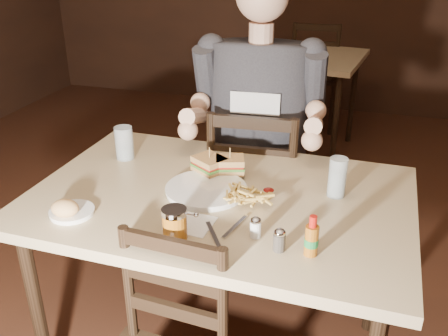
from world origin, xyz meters
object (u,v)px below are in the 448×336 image
(bg_table, at_px, (307,66))
(glass_left, at_px, (124,143))
(main_table, at_px, (220,211))
(bg_chair_near, at_px, (293,120))
(bg_chair_far, at_px, (314,75))
(syrup_dispenser, at_px, (175,224))
(chair_far, at_px, (257,194))
(hot_sauce, at_px, (312,236))
(glass_right, at_px, (337,177))
(side_plate, at_px, (72,213))
(diner, at_px, (258,93))
(dinner_plate, at_px, (206,191))

(bg_table, xyz_separation_m, glass_left, (-0.45, -2.11, 0.16))
(main_table, relative_size, bg_chair_near, 1.54)
(glass_left, bearing_deg, bg_chair_far, 80.51)
(glass_left, bearing_deg, syrup_dispenser, -49.67)
(glass_left, bearing_deg, bg_table, 78.10)
(chair_far, xyz_separation_m, hot_sauce, (0.35, -0.85, 0.37))
(glass_left, height_order, syrup_dispenser, glass_left)
(chair_far, xyz_separation_m, glass_left, (-0.47, -0.40, 0.37))
(syrup_dispenser, bearing_deg, bg_chair_far, 90.65)
(chair_far, bearing_deg, bg_chair_far, -93.69)
(bg_chair_near, height_order, glass_right, glass_right)
(side_plate, bearing_deg, glass_right, 25.08)
(diner, bearing_deg, bg_chair_near, 86.99)
(dinner_plate, distance_m, glass_left, 0.46)
(main_table, xyz_separation_m, hot_sauce, (0.36, -0.27, 0.14))
(hot_sauce, relative_size, syrup_dispenser, 1.26)
(main_table, relative_size, bg_chair_far, 1.43)
(hot_sauce, bearing_deg, bg_table, 98.35)
(hot_sauce, distance_m, side_plate, 0.79)
(bg_table, distance_m, dinner_plate, 2.30)
(bg_table, height_order, chair_far, chair_far)
(main_table, relative_size, glass_right, 9.45)
(glass_left, bearing_deg, chair_far, 40.25)
(diner, xyz_separation_m, syrup_dispenser, (-0.06, -0.84, -0.17))
(main_table, distance_m, dinner_plate, 0.09)
(side_plate, bearing_deg, dinner_plate, 35.88)
(bg_table, height_order, glass_left, glass_left)
(dinner_plate, bearing_deg, syrup_dispenser, -89.36)
(dinner_plate, xyz_separation_m, glass_right, (0.45, 0.11, 0.06))
(main_table, bearing_deg, bg_table, 90.47)
(bg_chair_far, relative_size, glass_right, 6.60)
(side_plate, bearing_deg, glass_left, 94.77)
(bg_chair_near, relative_size, glass_right, 6.15)
(bg_chair_near, xyz_separation_m, syrup_dispenser, (-0.03, -2.06, 0.38))
(bg_table, xyz_separation_m, chair_far, (0.02, -1.72, -0.21))
(syrup_dispenser, height_order, side_plate, syrup_dispenser)
(glass_left, bearing_deg, dinner_plate, -24.47)
(syrup_dispenser, relative_size, side_plate, 0.71)
(chair_far, bearing_deg, bg_table, -93.51)
(diner, bearing_deg, bg_chair_far, 86.39)
(chair_far, relative_size, syrup_dispenser, 9.21)
(main_table, height_order, hot_sauce, hot_sauce)
(diner, bearing_deg, side_plate, -122.62)
(bg_chair_near, bearing_deg, diner, -94.73)
(bg_chair_near, relative_size, syrup_dispenser, 8.68)
(bg_chair_near, bearing_deg, side_plate, -107.36)
(glass_left, relative_size, hot_sauce, 1.06)
(syrup_dispenser, bearing_deg, dinner_plate, 91.81)
(glass_left, relative_size, glass_right, 0.95)
(main_table, xyz_separation_m, diner, (0.01, 0.53, 0.29))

